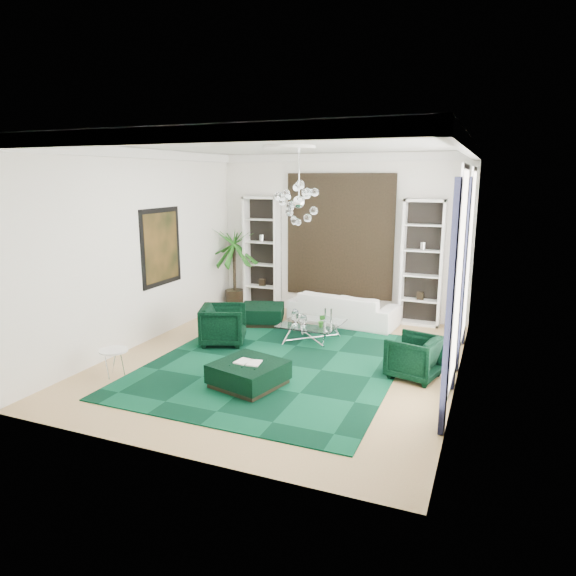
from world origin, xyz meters
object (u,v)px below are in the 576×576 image
at_px(sofa, 343,308).
at_px(ottoman_side, 262,315).
at_px(palm, 234,256).
at_px(coffee_table, 312,332).
at_px(armchair_left, 223,325).
at_px(ottoman_front, 249,375).
at_px(armchair_right, 414,357).
at_px(side_table, 114,363).

height_order(sofa, ottoman_side, sofa).
xyz_separation_m(ottoman_side, palm, (-1.29, 1.13, 1.11)).
bearing_deg(sofa, coffee_table, 87.91).
distance_m(armchair_left, ottoman_front, 2.22).
xyz_separation_m(coffee_table, palm, (-2.76, 1.92, 1.12)).
distance_m(coffee_table, palm, 3.55).
height_order(armchair_right, side_table, armchair_right).
xyz_separation_m(sofa, side_table, (-2.65, -4.49, -0.13)).
height_order(sofa, armchair_left, armchair_left).
height_order(side_table, palm, palm).
bearing_deg(armchair_left, armchair_right, -117.02).
bearing_deg(side_table, palm, 93.91).
bearing_deg(sofa, palm, -1.56).
relative_size(armchair_right, palm, 0.30).
bearing_deg(palm, armchair_right, -31.86).
distance_m(sofa, armchair_left, 2.93).
xyz_separation_m(armchair_right, ottoman_front, (-2.37, -1.36, -0.16)).
relative_size(sofa, ottoman_side, 2.59).
distance_m(ottoman_side, palm, 2.05).
bearing_deg(side_table, ottoman_side, 75.80).
bearing_deg(sofa, side_table, 65.89).
distance_m(armchair_left, ottoman_side, 1.62).
relative_size(coffee_table, ottoman_front, 1.15).
relative_size(ottoman_front, side_table, 2.11).
height_order(armchair_right, ottoman_side, armchair_right).
xyz_separation_m(armchair_right, coffee_table, (-2.21, 1.18, -0.16)).
relative_size(coffee_table, ottoman_side, 1.22).
xyz_separation_m(sofa, armchair_left, (-1.79, -2.32, 0.04)).
xyz_separation_m(armchair_right, ottoman_side, (-3.68, 1.96, -0.15)).
height_order(ottoman_side, ottoman_front, ottoman_side).
height_order(armchair_right, palm, palm).
xyz_separation_m(armchair_left, armchair_right, (3.78, -0.36, -0.03)).
xyz_separation_m(armchair_left, side_table, (-0.86, -2.18, -0.17)).
height_order(ottoman_side, palm, palm).
distance_m(sofa, armchair_right, 3.33).
bearing_deg(palm, sofa, -8.00).
relative_size(armchair_right, ottoman_side, 0.84).
bearing_deg(coffee_table, ottoman_front, -93.67).
distance_m(armchair_left, side_table, 2.34).
xyz_separation_m(coffee_table, side_table, (-2.43, -3.00, 0.03)).
relative_size(armchair_left, coffee_table, 0.76).
bearing_deg(coffee_table, ottoman_side, 151.91).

